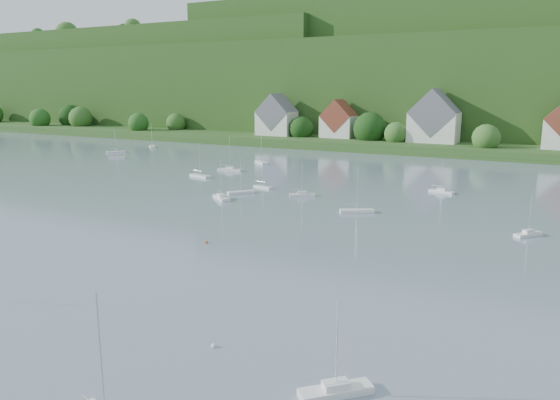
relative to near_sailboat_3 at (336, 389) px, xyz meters
name	(u,v)px	position (x,y,z in m)	size (l,w,h in m)	color
far_shore_strip	(426,143)	(-31.74, 165.78, 1.09)	(600.00, 60.00, 3.00)	#284F1D
forested_ridge	(463,84)	(-31.35, 234.35, 22.47)	(620.00, 181.22, 69.89)	#1E4315
village_building_0	(277,118)	(-86.74, 152.78, 9.10)	(14.00, 10.40, 16.00)	silver
village_building_1	(339,122)	(-61.74, 154.78, 8.34)	(12.00, 9.36, 14.00)	silver
village_building_2	(434,121)	(-26.74, 153.78, 9.86)	(16.00, 11.44, 18.00)	silver
near_sailboat_3	(336,389)	(0.00, 0.00, 0.00)	(4.90, 4.87, 7.28)	white
mooring_buoy_1	(214,347)	(-11.80, 1.81, -0.41)	(0.42, 0.42, 0.42)	white
mooring_buoy_3	(206,243)	(-30.35, 26.72, -0.41)	(0.43, 0.43, 0.43)	#D04418
far_sailboat_cluster	(364,181)	(-26.93, 83.50, -0.04)	(195.17, 70.15, 8.71)	white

